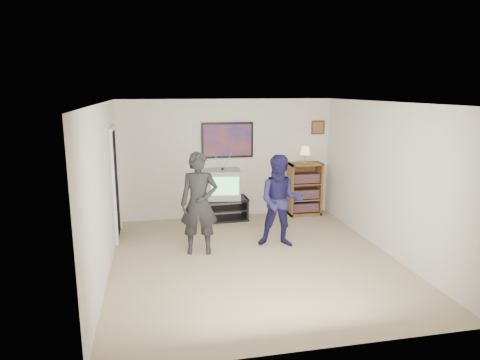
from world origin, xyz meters
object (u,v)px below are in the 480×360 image
object	(u,v)px
media_stand	(225,209)
person_tall	(199,204)
crt_television	(223,184)
bookshelf	(304,189)
person_short	(281,201)

from	to	relation	value
media_stand	person_tall	distance (m)	1.98
crt_television	person_tall	size ratio (longest dim) A/B	0.42
media_stand	crt_television	world-z (taller)	crt_television
person_tall	crt_television	bearing A→B (deg)	77.44
bookshelf	crt_television	bearing A→B (deg)	-178.42
media_stand	bookshelf	world-z (taller)	bookshelf
crt_television	person_short	world-z (taller)	person_short
media_stand	bookshelf	size ratio (longest dim) A/B	0.84
crt_television	person_short	distance (m)	1.85
person_short	crt_television	bearing A→B (deg)	128.98
crt_television	media_stand	bearing A→B (deg)	7.23
media_stand	crt_television	bearing A→B (deg)	178.30
media_stand	person_short	distance (m)	1.92
bookshelf	person_short	bearing A→B (deg)	-121.48
person_short	person_tall	bearing A→B (deg)	-162.68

